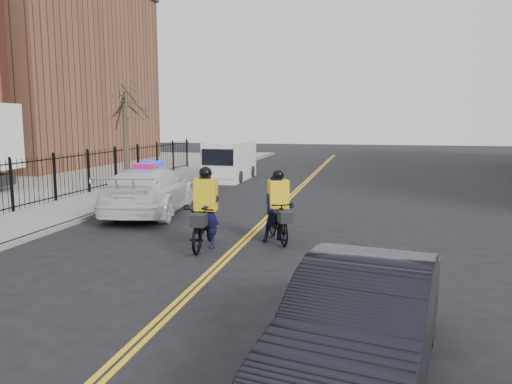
{
  "coord_description": "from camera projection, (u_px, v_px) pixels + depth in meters",
  "views": [
    {
      "loc": [
        3.38,
        -11.18,
        3.39
      ],
      "look_at": [
        0.17,
        2.91,
        1.3
      ],
      "focal_mm": 35.0,
      "sensor_mm": 36.0,
      "label": 1
    }
  ],
  "objects": [
    {
      "name": "ground",
      "position": [
        222.0,
        262.0,
        12.02
      ],
      "size": [
        120.0,
        120.0,
        0.0
      ],
      "primitive_type": "plane",
      "color": "black",
      "rests_on": "ground"
    },
    {
      "name": "center_line_left",
      "position": [
        278.0,
        206.0,
        19.75
      ],
      "size": [
        0.1,
        60.0,
        0.01
      ],
      "primitive_type": "cube",
      "color": "yellow",
      "rests_on": "ground"
    },
    {
      "name": "center_line_right",
      "position": [
        282.0,
        206.0,
        19.72
      ],
      "size": [
        0.1,
        60.0,
        0.01
      ],
      "primitive_type": "cube",
      "color": "yellow",
      "rests_on": "ground"
    },
    {
      "name": "sidewalk",
      "position": [
        108.0,
        198.0,
        21.38
      ],
      "size": [
        3.0,
        60.0,
        0.15
      ],
      "primitive_type": "cube",
      "color": "gray",
      "rests_on": "ground"
    },
    {
      "name": "curb",
      "position": [
        140.0,
        199.0,
        21.05
      ],
      "size": [
        0.2,
        60.0,
        0.15
      ],
      "primitive_type": "cube",
      "color": "gray",
      "rests_on": "ground"
    },
    {
      "name": "iron_fence",
      "position": [
        76.0,
        176.0,
        21.57
      ],
      "size": [
        0.12,
        28.0,
        2.0
      ],
      "primitive_type": null,
      "color": "black",
      "rests_on": "ground"
    },
    {
      "name": "warehouse_far",
      "position": [
        29.0,
        74.0,
        39.23
      ],
      "size": [
        14.0,
        18.0,
        14.0
      ],
      "primitive_type": "cube",
      "color": "brown",
      "rests_on": "ground"
    },
    {
      "name": "street_tree",
      "position": [
        125.0,
        117.0,
        22.83
      ],
      "size": [
        3.2,
        3.2,
        4.8
      ],
      "color": "#3B2D23",
      "rests_on": "sidewalk"
    },
    {
      "name": "police_cruiser",
      "position": [
        149.0,
        190.0,
        18.08
      ],
      "size": [
        3.3,
        6.2,
        1.87
      ],
      "rotation": [
        0.0,
        0.0,
        3.3
      ],
      "color": "white",
      "rests_on": "ground"
    },
    {
      "name": "dark_sedan",
      "position": [
        362.0,
        323.0,
        6.45
      ],
      "size": [
        2.46,
        5.0,
        1.58
      ],
      "primitive_type": "imported",
      "rotation": [
        0.0,
        0.0,
        -0.17
      ],
      "color": "black",
      "rests_on": "ground"
    },
    {
      "name": "cargo_van",
      "position": [
        230.0,
        161.0,
        28.41
      ],
      "size": [
        2.08,
        5.23,
        2.18
      ],
      "rotation": [
        0.0,
        0.0,
        0.01
      ],
      "color": "white",
      "rests_on": "ground"
    },
    {
      "name": "cyclist_near",
      "position": [
        206.0,
        220.0,
        13.24
      ],
      "size": [
        0.96,
        2.28,
        2.19
      ],
      "rotation": [
        0.0,
        0.0,
        0.08
      ],
      "color": "black",
      "rests_on": "ground"
    },
    {
      "name": "cyclist_far",
      "position": [
        278.0,
        214.0,
        13.87
      ],
      "size": [
        1.38,
        2.08,
        2.05
      ],
      "rotation": [
        0.0,
        0.0,
        0.44
      ],
      "color": "black",
      "rests_on": "ground"
    }
  ]
}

